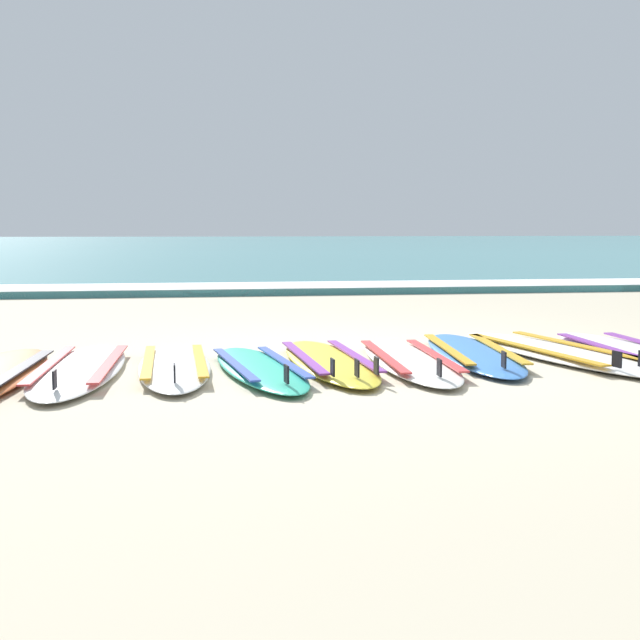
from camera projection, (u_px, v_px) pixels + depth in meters
name	position (u px, v px, depth m)	size (l,w,h in m)	color
ground_plane	(364.00, 358.00, 6.28)	(80.00, 80.00, 0.00)	#C1B599
sea	(227.00, 245.00, 41.33)	(80.00, 60.00, 0.10)	teal
wave_foam_strip	(283.00, 288.00, 12.52)	(80.00, 1.40, 0.11)	white
surfboard_1	(80.00, 369.00, 5.59)	(0.60, 2.23, 0.18)	white
surfboard_2	(174.00, 366.00, 5.70)	(0.57, 2.00, 0.18)	white
surfboard_3	(259.00, 368.00, 5.62)	(0.77, 1.97, 0.18)	#2DB793
surfboard_4	(329.00, 361.00, 5.90)	(0.66, 2.12, 0.18)	yellow
surfboard_5	(409.00, 360.00, 5.94)	(0.57, 2.12, 0.18)	silver
surfboard_6	(472.00, 353.00, 6.28)	(0.73, 2.21, 0.18)	#3875CC
surfboard_7	(555.00, 352.00, 6.34)	(1.11, 2.52, 0.18)	white
surfboard_8	(635.00, 353.00, 6.29)	(0.60, 2.40, 0.18)	silver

